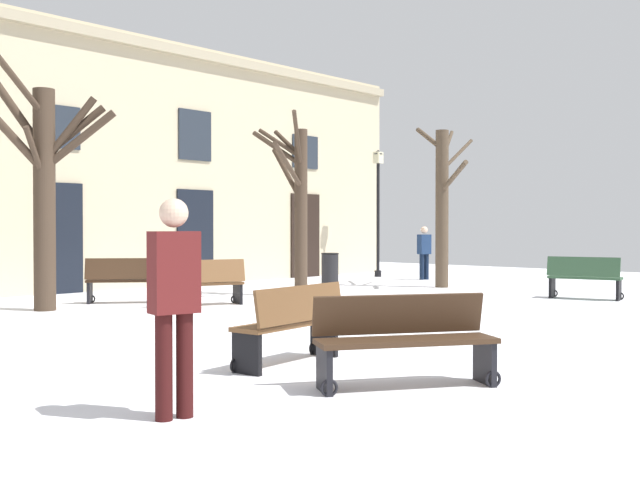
{
  "coord_description": "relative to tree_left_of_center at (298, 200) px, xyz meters",
  "views": [
    {
      "loc": [
        -10.39,
        -8.25,
        1.55
      ],
      "look_at": [
        0.0,
        1.63,
        1.31
      ],
      "focal_mm": 41.49,
      "sensor_mm": 36.0,
      "label": 1
    }
  ],
  "objects": [
    {
      "name": "person_crossing_plaza",
      "position": [
        -8.31,
        -6.97,
        -1.18
      ],
      "size": [
        0.42,
        0.3,
        1.79
      ],
      "rotation": [
        0.0,
        0.0,
        6.07
      ],
      "color": "#350F0F",
      "rests_on": "ground"
    },
    {
      "name": "tree_center",
      "position": [
        -5.38,
        1.29,
        0.22
      ],
      "size": [
        2.45,
        1.81,
        4.73
      ],
      "color": "#423326",
      "rests_on": "ground"
    },
    {
      "name": "bench_by_litter_bin",
      "position": [
        -6.05,
        -7.59,
        -1.72
      ],
      "size": [
        1.76,
        1.37,
        0.9
      ],
      "rotation": [
        0.0,
        0.0,
        5.72
      ],
      "color": "#3D2819",
      "rests_on": "ground"
    },
    {
      "name": "building_facade",
      "position": [
        -1.43,
        4.63,
        1.12
      ],
      "size": [
        19.75,
        0.6,
        6.51
      ],
      "color": "beige",
      "rests_on": "ground"
    },
    {
      "name": "bench_facing_shops",
      "position": [
        -2.79,
        -0.19,
        -1.72
      ],
      "size": [
        1.66,
        0.97,
        0.93
      ],
      "rotation": [
        0.0,
        0.0,
        2.82
      ],
      "color": "brown",
      "rests_on": "ground"
    },
    {
      "name": "bench_back_to_back_right",
      "position": [
        -3.59,
        1.37,
        -1.7
      ],
      "size": [
        1.53,
        1.37,
        0.94
      ],
      "rotation": [
        0.0,
        0.0,
        2.45
      ],
      "color": "#3D2819",
      "rests_on": "ground"
    },
    {
      "name": "litter_bin",
      "position": [
        2.45,
        1.26,
        -1.74
      ],
      "size": [
        0.48,
        0.48,
        0.89
      ],
      "color": "black",
      "rests_on": "ground"
    },
    {
      "name": "ground_plane",
      "position": [
        -1.44,
        -3.69,
        -2.18
      ],
      "size": [
        31.61,
        31.61,
        0.0
      ],
      "primitive_type": "plane",
      "color": "white"
    },
    {
      "name": "tree_left_of_center",
      "position": [
        0.0,
        0.0,
        0.0
      ],
      "size": [
        1.63,
        1.99,
        4.06
      ],
      "color": "#423326",
      "rests_on": "ground"
    },
    {
      "name": "streetlamp",
      "position": [
        6.41,
        2.85,
        0.27
      ],
      "size": [
        0.3,
        0.3,
        4.02
      ],
      "color": "black",
      "rests_on": "ground"
    },
    {
      "name": "bench_back_to_back_left",
      "position": [
        -6.01,
        -5.98,
        -1.72
      ],
      "size": [
        1.59,
        0.64,
        0.91
      ],
      "rotation": [
        0.0,
        0.0,
        3.27
      ],
      "color": "brown",
      "rests_on": "ground"
    },
    {
      "name": "bench_near_center_tree",
      "position": [
        3.75,
        -5.07,
        -1.72
      ],
      "size": [
        0.86,
        1.6,
        0.93
      ],
      "rotation": [
        0.0,
        0.0,
        1.81
      ],
      "color": "#2D4C33",
      "rests_on": "ground"
    },
    {
      "name": "tree_near_facade",
      "position": [
        4.34,
        -0.99,
        0.05
      ],
      "size": [
        2.2,
        2.19,
        4.28
      ],
      "color": "#4C3D2D",
      "rests_on": "ground"
    },
    {
      "name": "person_near_bench",
      "position": [
        6.33,
        1.01,
        -1.31
      ],
      "size": [
        0.42,
        0.31,
        1.59
      ],
      "rotation": [
        0.0,
        0.0,
        6.03
      ],
      "color": "black",
      "rests_on": "ground"
    }
  ]
}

